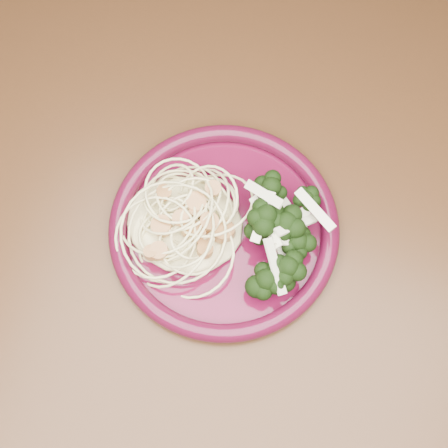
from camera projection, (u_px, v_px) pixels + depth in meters
name	position (u px, v px, depth m)	size (l,w,h in m)	color
dining_table	(283.00, 235.00, 0.75)	(1.20, 0.80, 0.75)	#472814
dinner_plate	(224.00, 228.00, 0.64)	(0.29, 0.29, 0.02)	#4E0923
spaghetti_pile	(184.00, 221.00, 0.63)	(0.12, 0.11, 0.03)	#F0E9A8
scallop_cluster	(183.00, 210.00, 0.60)	(0.10, 0.10, 0.03)	#C78748
broccoli_pile	(273.00, 226.00, 0.62)	(0.07, 0.12, 0.04)	black
onion_garnish	(275.00, 216.00, 0.59)	(0.05, 0.08, 0.05)	#EFEEC9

